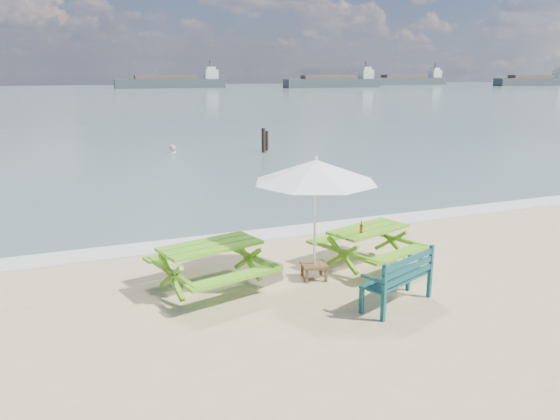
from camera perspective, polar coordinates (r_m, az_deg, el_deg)
name	(u,v)px	position (r m, az deg, el deg)	size (l,w,h in m)	color
sea	(81,97)	(92.19, -20.03, 11.06)	(300.00, 300.00, 0.00)	slate
foam_strip	(256,235)	(12.89, -2.50, -2.64)	(22.00, 0.90, 0.01)	silver
picnic_table_left	(211,268)	(9.73, -7.21, -6.00)	(2.16, 2.30, 0.83)	#5AA719
picnic_table_right	(368,248)	(10.93, 9.16, -3.91)	(2.13, 2.25, 0.79)	#5FA418
park_bench	(396,289)	(9.27, 12.07, -8.09)	(1.52, 0.99, 0.89)	#104142
side_table	(314,271)	(10.22, 3.57, -6.37)	(0.53, 0.53, 0.29)	brown
patio_umbrella	(316,171)	(9.72, 3.74, 4.08)	(2.66, 2.66, 2.24)	silver
beer_bottle	(361,229)	(10.43, 8.48, -1.96)	(0.06, 0.06, 0.24)	#8E4514
swimmer	(173,161)	(26.79, -11.17, 5.02)	(0.63, 0.47, 1.60)	tan
mooring_pilings	(265,143)	(26.52, -1.59, 7.06)	(0.58, 0.78, 1.36)	black
cargo_ships	(370,82)	(151.28, 9.42, 13.07)	(124.16, 27.43, 4.40)	#3B4245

